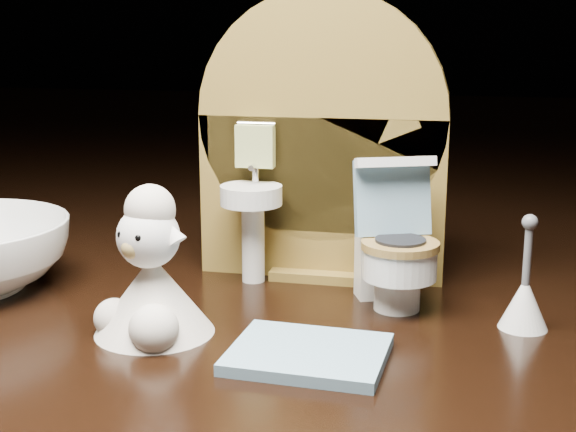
% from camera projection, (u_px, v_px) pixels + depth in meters
% --- Properties ---
extents(backdrop_panel, '(0.13, 0.05, 0.15)m').
position_uv_depth(backdrop_panel, '(320.00, 154.00, 0.42)').
color(backdrop_panel, olive).
rests_on(backdrop_panel, ground).
extents(toy_toilet, '(0.04, 0.05, 0.07)m').
position_uv_depth(toy_toilet, '(394.00, 252.00, 0.38)').
color(toy_toilet, white).
rests_on(toy_toilet, ground).
extents(bath_mat, '(0.06, 0.05, 0.00)m').
position_uv_depth(bath_mat, '(308.00, 354.00, 0.32)').
color(bath_mat, '#7197AC').
rests_on(bath_mat, ground).
extents(toilet_brush, '(0.02, 0.02, 0.05)m').
position_uv_depth(toilet_brush, '(524.00, 299.00, 0.36)').
color(toilet_brush, white).
rests_on(toilet_brush, ground).
extents(plush_lamb, '(0.05, 0.05, 0.07)m').
position_uv_depth(plush_lamb, '(151.00, 282.00, 0.35)').
color(plush_lamb, beige).
rests_on(plush_lamb, ground).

